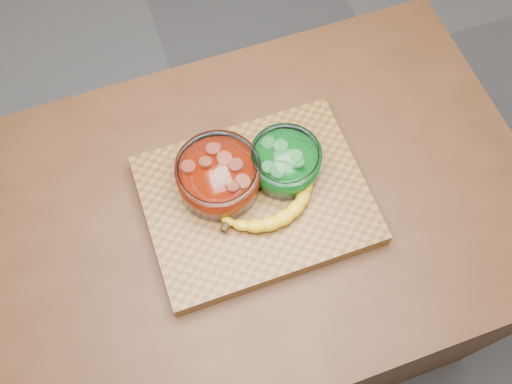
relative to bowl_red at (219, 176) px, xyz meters
name	(u,v)px	position (x,y,z in m)	size (l,w,h in m)	color
ground	(256,308)	(0.06, -0.05, -0.98)	(3.50, 3.50, 0.00)	#5E5E63
counter	(256,269)	(0.06, -0.05, -0.53)	(1.20, 0.80, 0.90)	#492916
cutting_board	(256,200)	(0.06, -0.05, -0.06)	(0.45, 0.35, 0.04)	brown
bowl_red	(219,176)	(0.00, 0.00, 0.00)	(0.17, 0.17, 0.08)	white
bowl_green	(285,162)	(0.14, -0.01, 0.00)	(0.14, 0.14, 0.07)	white
banana	(272,204)	(0.08, -0.08, -0.02)	(0.24, 0.13, 0.03)	gold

